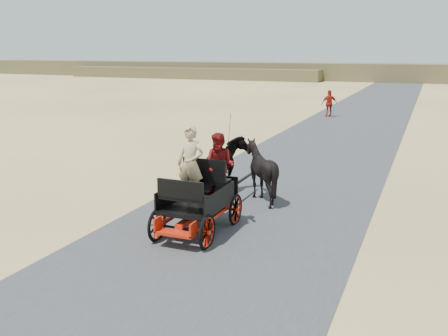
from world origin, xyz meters
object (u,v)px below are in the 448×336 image
at_px(carriage, 198,217).
at_px(pedestrian, 329,103).
at_px(horse_right, 261,171).
at_px(horse_left, 225,168).

bearing_deg(carriage, pedestrian, 93.08).
height_order(carriage, horse_right, horse_right).
distance_m(carriage, horse_right, 3.09).
distance_m(carriage, horse_left, 3.09).
bearing_deg(horse_right, pedestrian, -84.79).
height_order(carriage, pedestrian, pedestrian).
height_order(horse_left, horse_right, horse_right).
relative_size(horse_left, horse_right, 1.18).
bearing_deg(horse_left, horse_right, -180.00).
xyz_separation_m(horse_left, horse_right, (1.10, 0.00, 0.00)).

